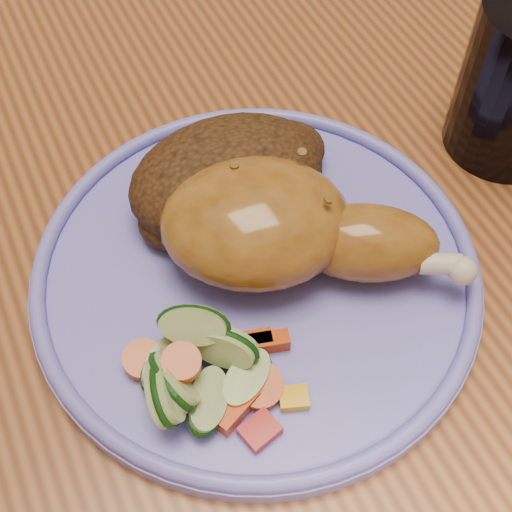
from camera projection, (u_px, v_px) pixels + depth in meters
name	position (u px, v px, depth m)	size (l,w,h in m)	color
ground	(248.00, 462.00, 1.15)	(4.00, 4.00, 0.00)	brown
dining_table	(242.00, 200.00, 0.60)	(0.90, 1.40, 0.75)	brown
plate	(256.00, 275.00, 0.45)	(0.28, 0.28, 0.01)	#706CD6
plate_rim	(256.00, 265.00, 0.44)	(0.28, 0.28, 0.01)	#706CD6
chicken_leg	(282.00, 227.00, 0.43)	(0.18, 0.15, 0.06)	#9A6220
rice_pilaf	(231.00, 177.00, 0.46)	(0.14, 0.10, 0.06)	#3F240F
vegetable_pile	(202.00, 371.00, 0.39)	(0.10, 0.10, 0.05)	#A50A05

